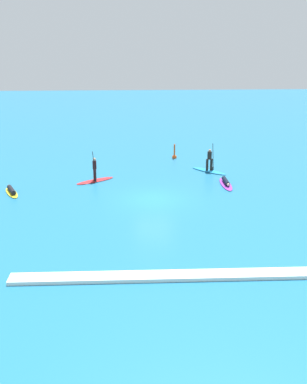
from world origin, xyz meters
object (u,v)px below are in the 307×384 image
(surfer_on_red_board, at_px, (95,176))
(surfer_on_blue_board, at_px, (209,167))
(surfer_on_yellow_board, at_px, (11,191))
(marker_buoy, at_px, (174,156))
(surfer_on_purple_board, at_px, (226,183))

(surfer_on_red_board, distance_m, surfer_on_blue_board, 9.19)
(surfer_on_yellow_board, xyz_separation_m, marker_buoy, (12.09, 9.06, 0.08))
(surfer_on_purple_board, height_order, surfer_on_yellow_board, surfer_on_yellow_board)
(surfer_on_red_board, xyz_separation_m, surfer_on_blue_board, (8.92, 2.22, -0.01))
(surfer_on_purple_board, height_order, marker_buoy, marker_buoy)
(surfer_on_purple_board, bearing_deg, surfer_on_blue_board, -169.53)
(surfer_on_purple_board, xyz_separation_m, marker_buoy, (-3.12, 7.77, 0.10))
(surfer_on_purple_board, distance_m, surfer_on_yellow_board, 15.27)
(surfer_on_yellow_board, relative_size, marker_buoy, 1.95)
(marker_buoy, bearing_deg, surfer_on_blue_board, -60.48)
(surfer_on_purple_board, relative_size, surfer_on_yellow_board, 1.22)
(surfer_on_purple_board, bearing_deg, surfer_on_yellow_board, -85.96)
(surfer_on_red_board, xyz_separation_m, marker_buoy, (6.50, 6.49, -0.18))
(surfer_on_red_board, height_order, marker_buoy, surfer_on_red_board)
(surfer_on_blue_board, xyz_separation_m, surfer_on_yellow_board, (-14.51, -4.79, -0.25))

